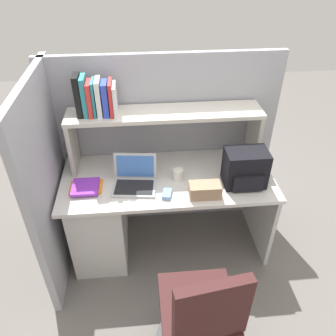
# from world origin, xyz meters

# --- Properties ---
(ground_plane) EXTENTS (8.00, 8.00, 0.00)m
(ground_plane) POSITION_xyz_m (0.00, 0.00, 0.00)
(ground_plane) COLOR slate
(desk) EXTENTS (1.60, 0.70, 0.73)m
(desk) POSITION_xyz_m (-0.39, 0.00, 0.40)
(desk) COLOR silver
(desk) RESTS_ON ground_plane
(cubicle_partition_rear) EXTENTS (1.84, 0.05, 1.55)m
(cubicle_partition_rear) POSITION_xyz_m (0.00, 0.38, 0.78)
(cubicle_partition_rear) COLOR #9E9EA8
(cubicle_partition_rear) RESTS_ON ground_plane
(cubicle_partition_left) EXTENTS (0.05, 1.06, 1.55)m
(cubicle_partition_left) POSITION_xyz_m (-0.85, -0.05, 0.78)
(cubicle_partition_left) COLOR #9E9EA8
(cubicle_partition_left) RESTS_ON ground_plane
(overhead_hutch) EXTENTS (1.44, 0.28, 0.45)m
(overhead_hutch) POSITION_xyz_m (0.00, 0.20, 1.08)
(overhead_hutch) COLOR #BCB7AC
(overhead_hutch) RESTS_ON desk
(reference_books_on_shelf) EXTENTS (0.28, 0.18, 0.29)m
(reference_books_on_shelf) POSITION_xyz_m (-0.48, 0.20, 1.31)
(reference_books_on_shelf) COLOR black
(reference_books_on_shelf) RESTS_ON overhead_hutch
(laptop) EXTENTS (0.34, 0.29, 0.22)m
(laptop) POSITION_xyz_m (-0.25, -0.07, 0.78)
(laptop) COLOR #B7BABF
(laptop) RESTS_ON desk
(backpack) EXTENTS (0.30, 0.22, 0.27)m
(backpack) POSITION_xyz_m (0.55, -0.13, 0.86)
(backpack) COLOR black
(backpack) RESTS_ON desk
(computer_mouse) EXTENTS (0.08, 0.12, 0.03)m
(computer_mouse) POSITION_xyz_m (-0.02, -0.22, 0.75)
(computer_mouse) COLOR #7299C6
(computer_mouse) RESTS_ON desk
(paper_cup) EXTENTS (0.08, 0.08, 0.08)m
(paper_cup) POSITION_xyz_m (0.08, -0.03, 0.77)
(paper_cup) COLOR white
(paper_cup) RESTS_ON desk
(tissue_box) EXTENTS (0.22, 0.12, 0.10)m
(tissue_box) POSITION_xyz_m (0.24, -0.24, 0.78)
(tissue_box) COLOR #9E7F60
(tissue_box) RESTS_ON desk
(desk_book_stack) EXTENTS (0.23, 0.19, 0.04)m
(desk_book_stack) POSITION_xyz_m (-0.60, -0.09, 0.75)
(desk_book_stack) COLOR orange
(desk_book_stack) RESTS_ON desk
(office_chair) EXTENTS (0.52, 0.52, 0.93)m
(office_chair) POSITION_xyz_m (0.10, -0.96, 0.39)
(office_chair) COLOR black
(office_chair) RESTS_ON ground_plane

